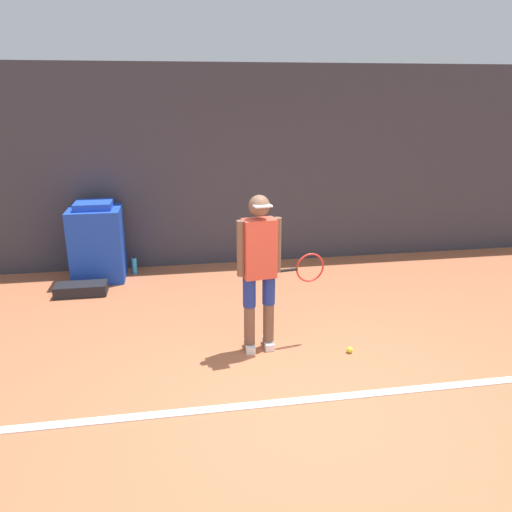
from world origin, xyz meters
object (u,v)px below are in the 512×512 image
Objects in this scene: tennis_player at (260,266)px; water_bottle at (134,265)px; covered_chair at (97,242)px; tennis_ball at (350,350)px; equipment_bag at (81,289)px.

tennis_player is 6.19× the size of water_bottle.
tennis_player reaches higher than water_bottle.
tennis_player is at bearing -60.25° from water_bottle.
water_bottle is (-1.53, 2.68, -0.83)m from tennis_player.
tennis_player is 1.45× the size of covered_chair.
equipment_bag is (-3.16, 2.18, 0.05)m from tennis_ball.
water_bottle is at bearing 130.15° from tennis_ball.
tennis_ball is at bearing -43.43° from covered_chair.
water_bottle is (0.69, 0.76, 0.05)m from equipment_bag.
equipment_bag is at bearing -106.07° from covered_chair.
tennis_ball is 4.14m from covered_chair.
covered_chair is at bearing 73.93° from equipment_bag.
water_bottle is at bearing 47.84° from equipment_bag.
water_bottle is (0.50, 0.12, -0.44)m from covered_chair.
covered_chair is at bearing 119.69° from tennis_player.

